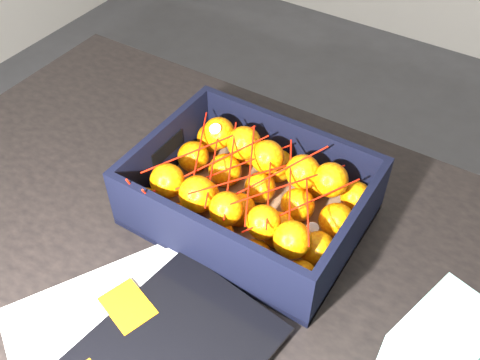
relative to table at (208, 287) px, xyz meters
The scene contains 6 objects.
ground 0.74m from the table, 101.44° to the left, with size 3.50×3.50×0.00m, color #39393C.
table is the anchor object (origin of this frame).
magazine_stack 0.21m from the table, 85.80° to the right, with size 0.37×0.35×0.02m.
produce_crate 0.17m from the table, 79.10° to the left, with size 0.36×0.27×0.11m.
clementine_heap 0.18m from the table, 78.46° to the left, with size 0.33×0.25×0.10m.
mesh_net 0.22m from the table, 83.42° to the left, with size 0.29×0.24×0.09m.
Camera 1 is at (0.39, -0.75, 1.43)m, focal length 40.16 mm.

